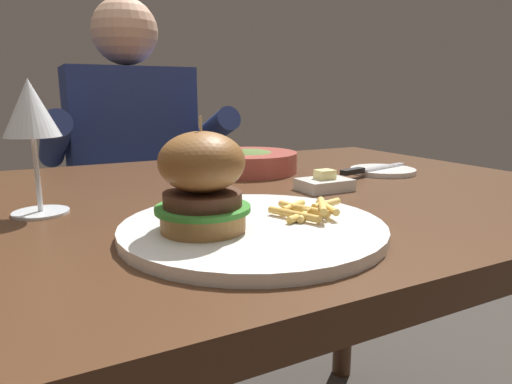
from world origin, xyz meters
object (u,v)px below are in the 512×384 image
Objects in this scene: wine_glass at (31,114)px; soup_bowl at (249,161)px; bread_plate at (383,171)px; butter_dish at (325,184)px; main_plate at (253,229)px; table_knife at (369,169)px; burger_sandwich at (202,182)px; diner_person at (135,205)px.

wine_glass is 0.46m from soup_bowl.
bread_plate is 1.54× the size of butter_dish.
butter_dish reaches higher than main_plate.
table_knife is 0.98× the size of soup_bowl.
burger_sandwich is 0.94× the size of bread_plate.
table_knife is 0.18m from butter_dish.
soup_bowl is (0.26, 0.40, -0.05)m from burger_sandwich.
table_knife is 0.17× the size of diner_person.
table_knife is at bearing 1.68° from wine_glass.
table_knife is 0.25m from soup_bowl.
bread_plate is 0.23m from butter_dish.
main_plate is 1.56× the size of table_knife.
burger_sandwich is at bearing -123.13° from soup_bowl.
butter_dish is at bearing -155.96° from table_knife.
main_plate is at bearing -150.25° from bread_plate.
diner_person is (-0.37, 0.68, -0.18)m from bread_plate.
main_plate is 0.34m from wine_glass.
diner_person reaches higher than table_knife.
soup_bowl is at bearing -76.73° from diner_person.
burger_sandwich is 0.47m from soup_bowl.
main_plate is 0.51m from bread_plate.
wine_glass is (-0.16, 0.22, 0.07)m from burger_sandwich.
butter_dish is at bearing -78.36° from diner_person.
soup_bowl is (0.42, 0.17, -0.11)m from wine_glass.
wine_glass is at bearing -112.03° from diner_person.
bread_plate is 0.29m from soup_bowl.
diner_person is at bearing 82.01° from burger_sandwich.
diner_person is at bearing 114.95° from table_knife.
butter_dish is at bearing -82.24° from soup_bowl.
burger_sandwich is 0.69× the size of wine_glass.
diner_person reaches higher than soup_bowl.
burger_sandwich reaches higher than main_plate.
table_knife is (-0.05, -0.01, 0.01)m from bread_plate.
table_knife is (0.45, 0.24, -0.06)m from burger_sandwich.
table_knife is at bearing -166.87° from bread_plate.
bread_plate is 0.12× the size of diner_person.
burger_sandwich is 0.34m from butter_dish.
diner_person is (-0.16, 0.77, -0.19)m from butter_dish.
bread_plate is 0.67× the size of table_knife.
diner_person is at bearing 103.27° from soup_bowl.
soup_bowl is at bearing 97.76° from butter_dish.
table_knife is 2.30× the size of butter_dish.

